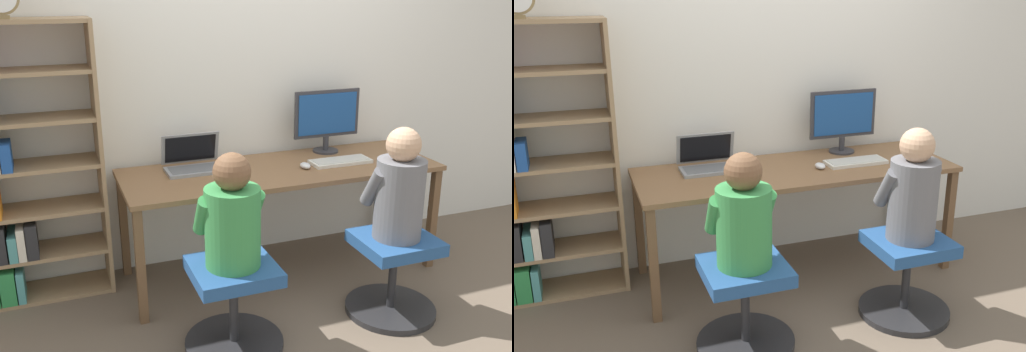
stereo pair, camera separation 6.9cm
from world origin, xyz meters
TOP-DOWN VIEW (x-y plane):
  - ground_plane at (0.00, 0.00)m, footprint 14.00×14.00m
  - wall_back at (0.00, 0.77)m, footprint 10.00×0.05m
  - desk at (0.00, 0.35)m, footprint 2.03×0.70m
  - desktop_monitor at (0.44, 0.58)m, footprint 0.48×0.18m
  - laptop at (-0.53, 0.50)m, footprint 0.37×0.26m
  - keyboard at (0.40, 0.30)m, footprint 0.40×0.16m
  - computer_mouse_by_keyboard at (0.14, 0.28)m, footprint 0.06×0.09m
  - office_chair_left at (0.40, -0.36)m, footprint 0.53×0.53m
  - office_chair_right at (-0.57, -0.36)m, footprint 0.53×0.53m
  - person_at_monitor at (0.40, -0.36)m, footprint 0.33×0.30m
  - person_at_laptop at (-0.57, -0.35)m, footprint 0.35×0.29m

SIDE VIEW (x-z plane):
  - ground_plane at x=0.00m, z-range 0.00..0.00m
  - office_chair_left at x=0.40m, z-range 0.01..0.49m
  - office_chair_right at x=-0.57m, z-range 0.01..0.49m
  - desk at x=0.00m, z-range 0.30..1.02m
  - person_at_laptop at x=-0.57m, z-range 0.44..1.03m
  - keyboard at x=0.40m, z-range 0.72..0.75m
  - computer_mouse_by_keyboard at x=0.14m, z-range 0.72..0.76m
  - person_at_monitor at x=0.40m, z-range 0.44..1.08m
  - laptop at x=-0.53m, z-range 0.66..0.88m
  - desktop_monitor at x=0.44m, z-range 0.74..1.18m
  - wall_back at x=0.00m, z-range 0.00..2.60m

